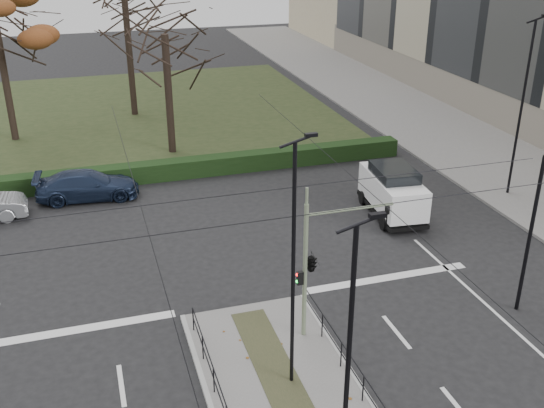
# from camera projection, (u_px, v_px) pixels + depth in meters

# --- Properties ---
(ground) EXTENTS (140.00, 140.00, 0.00)m
(ground) POSITION_uv_depth(u_px,v_px,m) (286.00, 397.00, 19.12)
(ground) COLOR black
(ground) RESTS_ON ground
(sidewalk_east) EXTENTS (8.00, 90.00, 0.14)m
(sidewalk_east) POSITION_uv_depth(u_px,v_px,m) (436.00, 129.00, 43.07)
(sidewalk_east) COLOR #625F5D
(sidewalk_east) RESTS_ON ground
(park) EXTENTS (38.00, 26.00, 0.10)m
(park) POSITION_uv_depth(u_px,v_px,m) (66.00, 119.00, 45.35)
(park) COLOR #253118
(park) RESTS_ON ground
(hedge) EXTENTS (38.00, 1.00, 1.00)m
(hedge) POSITION_uv_depth(u_px,v_px,m) (68.00, 181.00, 33.50)
(hedge) COLOR black
(hedge) RESTS_ON ground
(catenary) EXTENTS (20.00, 34.00, 6.00)m
(catenary) POSITION_uv_depth(u_px,v_px,m) (270.00, 272.00, 19.12)
(catenary) COLOR black
(catenary) RESTS_ON ground
(traffic_light) EXTENTS (3.32, 1.89, 4.88)m
(traffic_light) POSITION_uv_depth(u_px,v_px,m) (313.00, 260.00, 20.69)
(traffic_light) COLOR gray
(traffic_light) RESTS_ON median_island
(streetlamp_median_near) EXTENTS (0.65, 0.13, 7.82)m
(streetlamp_median_near) POSITION_uv_depth(u_px,v_px,m) (348.00, 376.00, 13.73)
(streetlamp_median_near) COLOR black
(streetlamp_median_near) RESTS_ON median_island
(streetlamp_median_far) EXTENTS (0.66, 0.14, 7.93)m
(streetlamp_median_far) POSITION_uv_depth(u_px,v_px,m) (294.00, 267.00, 17.94)
(streetlamp_median_far) COLOR black
(streetlamp_median_far) RESTS_ON median_island
(streetlamp_sidewalk) EXTENTS (0.75, 0.15, 8.93)m
(streetlamp_sidewalk) POSITION_uv_depth(u_px,v_px,m) (522.00, 107.00, 31.11)
(streetlamp_sidewalk) COLOR black
(streetlamp_sidewalk) RESTS_ON sidewalk_east
(parked_car_third) EXTENTS (5.24, 2.47, 1.48)m
(parked_car_third) POSITION_uv_depth(u_px,v_px,m) (87.00, 185.00, 32.31)
(parked_car_third) COLOR #1B2740
(parked_car_third) RESTS_ON ground
(white_van) EXTENTS (2.45, 4.75, 2.44)m
(white_van) POSITION_uv_depth(u_px,v_px,m) (393.00, 190.00, 30.34)
(white_van) COLOR white
(white_van) RESTS_ON ground
(bare_tree_center) EXTENTS (6.16, 6.16, 11.20)m
(bare_tree_center) POSITION_uv_depth(u_px,v_px,m) (125.00, 2.00, 43.01)
(bare_tree_center) COLOR black
(bare_tree_center) RESTS_ON park
(bare_tree_near) EXTENTS (5.74, 5.74, 9.34)m
(bare_tree_near) POSITION_uv_depth(u_px,v_px,m) (165.00, 43.00, 36.20)
(bare_tree_near) COLOR black
(bare_tree_near) RESTS_ON park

